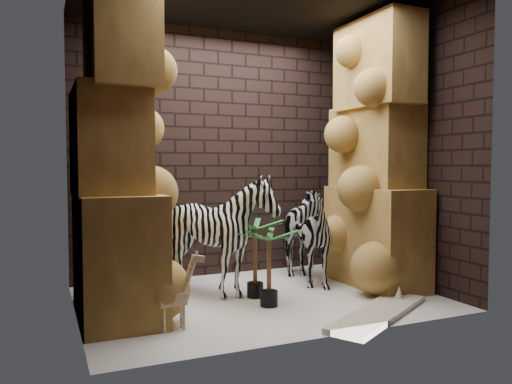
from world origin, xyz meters
name	(u,v)px	position (x,y,z in m)	size (l,w,h in m)	color
floor	(260,298)	(0.00, 0.00, 0.00)	(3.50, 3.50, 0.00)	white
wall_back	(219,153)	(0.00, 1.25, 1.50)	(3.50, 3.50, 0.00)	black
wall_front	(326,145)	(0.00, -1.25, 1.50)	(3.50, 3.50, 0.00)	black
wall_left	(74,148)	(-1.75, 0.00, 1.50)	(3.00, 3.00, 0.00)	black
wall_right	(400,152)	(1.75, 0.00, 1.50)	(3.00, 3.00, 0.00)	black
rock_pillar_left	(116,148)	(-1.40, 0.00, 1.50)	(0.68, 1.30, 3.00)	tan
rock_pillar_right	(376,152)	(1.42, 0.00, 1.50)	(0.58, 1.25, 3.00)	tan
zebra_right	(299,226)	(0.69, 0.45, 0.65)	(0.60, 1.11, 1.31)	white
zebra_left	(221,241)	(-0.34, 0.24, 0.57)	(1.01, 1.26, 1.14)	white
giraffe_toy	(173,291)	(-1.05, -0.61, 0.33)	(0.34, 0.11, 0.65)	#DDBF8A
palm_front	(255,258)	(-0.02, 0.07, 0.40)	(0.36, 0.36, 0.81)	#1A7022
palm_back	(269,268)	(-0.03, -0.29, 0.37)	(0.36, 0.36, 0.74)	#1A7022
surfboard	(379,313)	(0.73, -0.97, 0.03)	(1.47, 0.36, 0.05)	beige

